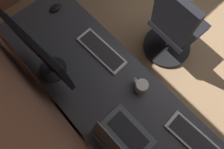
% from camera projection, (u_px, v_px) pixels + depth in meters
% --- Properties ---
extents(desk, '(1.99, 0.65, 0.73)m').
position_uv_depth(desk, '(107.00, 92.00, 1.36)').
color(desk, '#38383D').
rests_on(desk, ground).
extents(drawer_pedestal, '(0.40, 0.51, 0.69)m').
position_uv_depth(drawer_pedestal, '(103.00, 99.00, 1.65)').
color(drawer_pedestal, '#38383D').
rests_on(drawer_pedestal, ground).
extents(monitor_primary, '(0.51, 0.20, 0.44)m').
position_uv_depth(monitor_primary, '(41.00, 54.00, 1.10)').
color(monitor_primary, black).
rests_on(monitor_primary, desk).
extents(laptop_leftmost, '(0.35, 0.28, 0.19)m').
position_uv_depth(laptop_leftmost, '(122.00, 138.00, 1.14)').
color(laptop_leftmost, '#595B60').
rests_on(laptop_leftmost, desk).
extents(keyboard_main, '(0.43, 0.17, 0.02)m').
position_uv_depth(keyboard_main, '(196.00, 141.00, 1.16)').
color(keyboard_main, silver).
rests_on(keyboard_main, desk).
extents(keyboard_spare, '(0.43, 0.16, 0.02)m').
position_uv_depth(keyboard_spare, '(102.00, 51.00, 1.38)').
color(keyboard_spare, silver).
rests_on(keyboard_spare, desk).
extents(mouse_main, '(0.06, 0.10, 0.03)m').
position_uv_depth(mouse_main, '(55.00, 8.00, 1.50)').
color(mouse_main, black).
rests_on(mouse_main, desk).
extents(coffee_mug, '(0.13, 0.09, 0.09)m').
position_uv_depth(coffee_mug, '(141.00, 86.00, 1.25)').
color(coffee_mug, silver).
rests_on(coffee_mug, desk).
extents(office_chair, '(0.56, 0.56, 0.97)m').
position_uv_depth(office_chair, '(173.00, 29.00, 1.77)').
color(office_chair, black).
rests_on(office_chair, ground).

